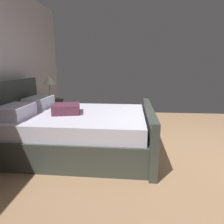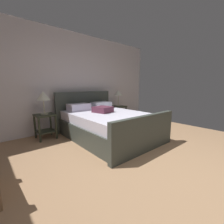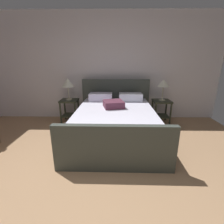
% 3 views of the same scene
% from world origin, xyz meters
% --- Properties ---
extents(wall_back, '(6.25, 0.12, 2.77)m').
position_xyz_m(wall_back, '(0.00, 3.36, 1.39)').
color(wall_back, silver).
rests_on(wall_back, ground).
extents(bed, '(1.79, 2.37, 1.11)m').
position_xyz_m(bed, '(0.31, 2.03, 0.34)').
color(bed, '#3A413A').
rests_on(bed, ground).
extents(nightstand_right, '(0.44, 0.44, 0.60)m').
position_xyz_m(nightstand_right, '(1.51, 2.89, 0.40)').
color(nightstand_right, '#292F21').
rests_on(nightstand_right, ground).
extents(table_lamp_right, '(0.30, 0.30, 0.53)m').
position_xyz_m(table_lamp_right, '(1.51, 2.89, 1.02)').
color(table_lamp_right, '#B7B293').
rests_on(table_lamp_right, nightstand_right).
extents(nightstand_left, '(0.44, 0.44, 0.60)m').
position_xyz_m(nightstand_left, '(-0.89, 2.91, 0.40)').
color(nightstand_left, '#292F21').
rests_on(nightstand_left, ground).
extents(table_lamp_left, '(0.31, 0.31, 0.55)m').
position_xyz_m(table_lamp_left, '(-0.89, 2.91, 1.03)').
color(table_lamp_left, '#B7B293').
rests_on(table_lamp_left, nightstand_left).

